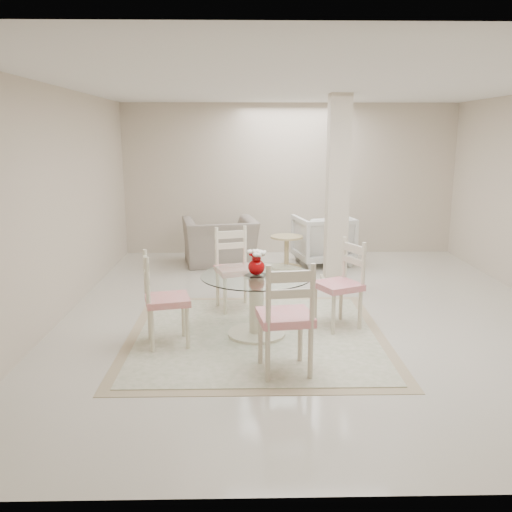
{
  "coord_description": "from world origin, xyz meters",
  "views": [
    {
      "loc": [
        -0.82,
        -6.37,
        2.15
      ],
      "look_at": [
        -0.7,
        -0.6,
        0.85
      ],
      "focal_mm": 38.0,
      "sensor_mm": 36.0,
      "label": 1
    }
  ],
  "objects_px": {
    "dining_chair_west": "(160,293)",
    "dining_chair_south": "(287,310)",
    "dining_chair_north": "(234,262)",
    "dining_table": "(256,305)",
    "dining_chair_east": "(343,278)",
    "side_table": "(287,254)",
    "red_vase": "(257,262)",
    "armchair_white": "(323,239)",
    "column": "(337,192)",
    "recliner_taupe": "(220,242)"
  },
  "relations": [
    {
      "from": "dining_chair_south",
      "to": "recliner_taupe",
      "type": "xyz_separation_m",
      "value": [
        -0.79,
        4.39,
        -0.24
      ]
    },
    {
      "from": "dining_chair_south",
      "to": "recliner_taupe",
      "type": "bearing_deg",
      "value": -87.54
    },
    {
      "from": "column",
      "to": "dining_chair_east",
      "type": "height_order",
      "value": "column"
    },
    {
      "from": "dining_table",
      "to": "dining_chair_south",
      "type": "xyz_separation_m",
      "value": [
        0.25,
        -1.0,
        0.27
      ]
    },
    {
      "from": "dining_chair_north",
      "to": "side_table",
      "type": "relative_size",
      "value": 2.06
    },
    {
      "from": "red_vase",
      "to": "dining_chair_west",
      "type": "distance_m",
      "value": 1.06
    },
    {
      "from": "column",
      "to": "dining_chair_west",
      "type": "bearing_deg",
      "value": -132.89
    },
    {
      "from": "column",
      "to": "side_table",
      "type": "bearing_deg",
      "value": 124.82
    },
    {
      "from": "red_vase",
      "to": "armchair_white",
      "type": "height_order",
      "value": "red_vase"
    },
    {
      "from": "recliner_taupe",
      "to": "side_table",
      "type": "distance_m",
      "value": 1.17
    },
    {
      "from": "red_vase",
      "to": "dining_chair_north",
      "type": "height_order",
      "value": "dining_chair_north"
    },
    {
      "from": "dining_chair_south",
      "to": "armchair_white",
      "type": "bearing_deg",
      "value": -110.02
    },
    {
      "from": "dining_chair_south",
      "to": "red_vase",
      "type": "bearing_deg",
      "value": -83.84
    },
    {
      "from": "column",
      "to": "dining_chair_north",
      "type": "relative_size",
      "value": 2.4
    },
    {
      "from": "dining_chair_north",
      "to": "armchair_white",
      "type": "height_order",
      "value": "dining_chair_north"
    },
    {
      "from": "dining_chair_north",
      "to": "dining_chair_west",
      "type": "height_order",
      "value": "dining_chair_north"
    },
    {
      "from": "dining_chair_west",
      "to": "recliner_taupe",
      "type": "height_order",
      "value": "dining_chair_west"
    },
    {
      "from": "dining_chair_west",
      "to": "dining_chair_south",
      "type": "xyz_separation_m",
      "value": [
        1.24,
        -0.74,
        0.05
      ]
    },
    {
      "from": "dining_chair_west",
      "to": "dining_chair_south",
      "type": "relative_size",
      "value": 0.92
    },
    {
      "from": "red_vase",
      "to": "armchair_white",
      "type": "xyz_separation_m",
      "value": [
        1.2,
        3.4,
        -0.42
      ]
    },
    {
      "from": "dining_chair_east",
      "to": "armchair_white",
      "type": "distance_m",
      "value": 3.14
    },
    {
      "from": "dining_chair_east",
      "to": "recliner_taupe",
      "type": "xyz_separation_m",
      "value": [
        -1.53,
        3.12,
        -0.2
      ]
    },
    {
      "from": "column",
      "to": "dining_table",
      "type": "height_order",
      "value": "column"
    },
    {
      "from": "dining_chair_west",
      "to": "recliner_taupe",
      "type": "xyz_separation_m",
      "value": [
        0.45,
        3.65,
        -0.19
      ]
    },
    {
      "from": "dining_table",
      "to": "dining_chair_east",
      "type": "relative_size",
      "value": 1.08
    },
    {
      "from": "dining_chair_south",
      "to": "armchair_white",
      "type": "xyz_separation_m",
      "value": [
        0.95,
        4.39,
        -0.21
      ]
    },
    {
      "from": "column",
      "to": "recliner_taupe",
      "type": "bearing_deg",
      "value": 143.3
    },
    {
      "from": "column",
      "to": "red_vase",
      "type": "height_order",
      "value": "column"
    },
    {
      "from": "column",
      "to": "armchair_white",
      "type": "xyz_separation_m",
      "value": [
        0.01,
        1.3,
        -0.93
      ]
    },
    {
      "from": "dining_chair_east",
      "to": "column",
      "type": "bearing_deg",
      "value": 147.45
    },
    {
      "from": "dining_chair_east",
      "to": "armchair_white",
      "type": "height_order",
      "value": "dining_chair_east"
    },
    {
      "from": "dining_chair_east",
      "to": "recliner_taupe",
      "type": "bearing_deg",
      "value": -179.85
    },
    {
      "from": "armchair_white",
      "to": "dining_chair_west",
      "type": "bearing_deg",
      "value": 47.03
    },
    {
      "from": "dining_table",
      "to": "dining_chair_north",
      "type": "relative_size",
      "value": 1.06
    },
    {
      "from": "column",
      "to": "dining_table",
      "type": "bearing_deg",
      "value": -119.72
    },
    {
      "from": "armchair_white",
      "to": "side_table",
      "type": "distance_m",
      "value": 0.77
    },
    {
      "from": "red_vase",
      "to": "dining_chair_south",
      "type": "height_order",
      "value": "dining_chair_south"
    },
    {
      "from": "armchair_white",
      "to": "side_table",
      "type": "bearing_deg",
      "value": 18.35
    },
    {
      "from": "dining_chair_west",
      "to": "side_table",
      "type": "distance_m",
      "value": 3.63
    },
    {
      "from": "dining_chair_west",
      "to": "side_table",
      "type": "bearing_deg",
      "value": -38.23
    },
    {
      "from": "dining_table",
      "to": "dining_chair_south",
      "type": "bearing_deg",
      "value": -75.93
    },
    {
      "from": "dining_chair_south",
      "to": "armchair_white",
      "type": "height_order",
      "value": "dining_chair_south"
    },
    {
      "from": "dining_chair_north",
      "to": "armchair_white",
      "type": "relative_size",
      "value": 1.23
    },
    {
      "from": "dining_chair_east",
      "to": "armchair_white",
      "type": "relative_size",
      "value": 1.21
    },
    {
      "from": "dining_table",
      "to": "red_vase",
      "type": "xyz_separation_m",
      "value": [
        0.0,
        -0.0,
        0.48
      ]
    },
    {
      "from": "dining_chair_south",
      "to": "dining_chair_north",
      "type": "bearing_deg",
      "value": -83.35
    },
    {
      "from": "dining_chair_west",
      "to": "red_vase",
      "type": "bearing_deg",
      "value": -88.64
    },
    {
      "from": "recliner_taupe",
      "to": "armchair_white",
      "type": "xyz_separation_m",
      "value": [
        1.75,
        0.0,
        0.03
      ]
    },
    {
      "from": "dining_chair_south",
      "to": "dining_chair_east",
      "type": "bearing_deg",
      "value": -127.87
    },
    {
      "from": "dining_table",
      "to": "recliner_taupe",
      "type": "xyz_separation_m",
      "value": [
        -0.54,
        3.39,
        0.03
      ]
    }
  ]
}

